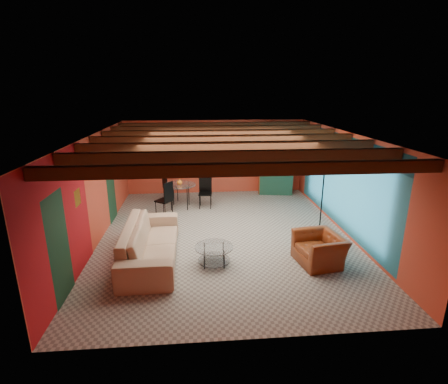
{
  "coord_description": "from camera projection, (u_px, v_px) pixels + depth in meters",
  "views": [
    {
      "loc": [
        -0.74,
        -8.38,
        3.78
      ],
      "look_at": [
        0.0,
        0.2,
        1.15
      ],
      "focal_mm": 27.23,
      "sensor_mm": 36.0,
      "label": 1
    }
  ],
  "objects": [
    {
      "name": "room",
      "position": [
        224.0,
        147.0,
        8.57
      ],
      "size": [
        6.52,
        8.01,
        2.71
      ],
      "color": "gray",
      "rests_on": "ground"
    },
    {
      "name": "sofa",
      "position": [
        151.0,
        242.0,
        7.74
      ],
      "size": [
        1.19,
        2.94,
        0.85
      ],
      "primitive_type": "imported",
      "rotation": [
        0.0,
        0.0,
        1.58
      ],
      "color": "tan",
      "rests_on": "ground"
    },
    {
      "name": "armchair",
      "position": [
        319.0,
        249.0,
        7.59
      ],
      "size": [
        1.09,
        1.2,
        0.68
      ],
      "primitive_type": "imported",
      "rotation": [
        0.0,
        0.0,
        -1.39
      ],
      "color": "maroon",
      "rests_on": "ground"
    },
    {
      "name": "coffee_table",
      "position": [
        214.0,
        255.0,
        7.57
      ],
      "size": [
        0.89,
        0.89,
        0.44
      ],
      "primitive_type": null,
      "rotation": [
        0.0,
        0.0,
        -0.04
      ],
      "color": "white",
      "rests_on": "ground"
    },
    {
      "name": "dining_table",
      "position": [
        180.0,
        192.0,
        11.11
      ],
      "size": [
        2.28,
        2.28,
        1.1
      ],
      "primitive_type": null,
      "rotation": [
        0.0,
        0.0,
        -0.08
      ],
      "color": "white",
      "rests_on": "ground"
    },
    {
      "name": "armoire",
      "position": [
        275.0,
        166.0,
        12.56
      ],
      "size": [
        1.24,
        0.75,
        2.04
      ],
      "primitive_type": "cube",
      "rotation": [
        0.0,
        0.0,
        -0.16
      ],
      "color": "brown",
      "rests_on": "ground"
    },
    {
      "name": "floor_lamp",
      "position": [
        322.0,
        195.0,
        9.13
      ],
      "size": [
        0.5,
        0.5,
        2.1
      ],
      "primitive_type": null,
      "rotation": [
        0.0,
        0.0,
        -0.17
      ],
      "color": "black",
      "rests_on": "ground"
    },
    {
      "name": "ceiling_fan",
      "position": [
        225.0,
        148.0,
        8.46
      ],
      "size": [
        1.5,
        1.5,
        0.44
      ],
      "primitive_type": null,
      "color": "#472614",
      "rests_on": "ceiling"
    },
    {
      "name": "painting",
      "position": [
        191.0,
        150.0,
        12.37
      ],
      "size": [
        1.05,
        0.03,
        0.65
      ],
      "primitive_type": "cube",
      "color": "black",
      "rests_on": "wall_back"
    },
    {
      "name": "potted_plant",
      "position": [
        277.0,
        132.0,
        12.19
      ],
      "size": [
        0.44,
        0.38,
        0.48
      ],
      "primitive_type": "imported",
      "rotation": [
        0.0,
        0.0,
        -0.0
      ],
      "color": "#26661E",
      "rests_on": "armoire"
    },
    {
      "name": "vase",
      "position": [
        179.0,
        172.0,
        10.92
      ],
      "size": [
        0.23,
        0.23,
        0.19
      ],
      "primitive_type": "imported",
      "rotation": [
        0.0,
        0.0,
        -0.37
      ],
      "color": "orange",
      "rests_on": "dining_table"
    }
  ]
}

